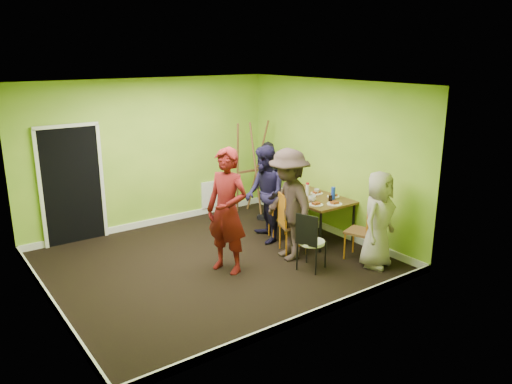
{
  "coord_description": "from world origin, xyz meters",
  "views": [
    {
      "loc": [
        -3.76,
        -6.4,
        3.26
      ],
      "look_at": [
        0.83,
        0.0,
        1.03
      ],
      "focal_mm": 35.0,
      "sensor_mm": 36.0,
      "label": 1
    }
  ],
  "objects_px": {
    "chair_front_end": "(365,227)",
    "person_left_far": "(265,194)",
    "person_left_near": "(289,205)",
    "person_front_end": "(378,219)",
    "chair_back_end": "(273,189)",
    "orange_bottle": "(302,192)",
    "thermos": "(307,190)",
    "blue_bottle": "(333,193)",
    "person_back_end": "(269,181)",
    "chair_left_near": "(289,220)",
    "chair_bentwood": "(310,239)",
    "dining_table": "(311,199)",
    "chair_left_far": "(276,213)",
    "easel": "(250,169)",
    "person_standing": "(227,211)"
  },
  "relations": [
    {
      "from": "person_left_far",
      "to": "person_back_end",
      "type": "height_order",
      "value": "person_left_far"
    },
    {
      "from": "easel",
      "to": "person_front_end",
      "type": "relative_size",
      "value": 1.27
    },
    {
      "from": "chair_bentwood",
      "to": "person_left_far",
      "type": "distance_m",
      "value": 1.47
    },
    {
      "from": "person_left_far",
      "to": "person_left_near",
      "type": "relative_size",
      "value": 0.94
    },
    {
      "from": "chair_front_end",
      "to": "person_left_near",
      "type": "bearing_deg",
      "value": 121.32
    },
    {
      "from": "blue_bottle",
      "to": "person_back_end",
      "type": "bearing_deg",
      "value": 98.4
    },
    {
      "from": "chair_bentwood",
      "to": "thermos",
      "type": "distance_m",
      "value": 1.57
    },
    {
      "from": "chair_left_far",
      "to": "chair_back_end",
      "type": "height_order",
      "value": "chair_back_end"
    },
    {
      "from": "orange_bottle",
      "to": "chair_back_end",
      "type": "bearing_deg",
      "value": 89.09
    },
    {
      "from": "chair_left_near",
      "to": "person_standing",
      "type": "height_order",
      "value": "person_standing"
    },
    {
      "from": "blue_bottle",
      "to": "thermos",
      "type": "bearing_deg",
      "value": 118.55
    },
    {
      "from": "chair_left_far",
      "to": "orange_bottle",
      "type": "xyz_separation_m",
      "value": [
        0.55,
        -0.06,
        0.3
      ]
    },
    {
      "from": "thermos",
      "to": "person_standing",
      "type": "bearing_deg",
      "value": -167.4
    },
    {
      "from": "chair_front_end",
      "to": "chair_bentwood",
      "type": "distance_m",
      "value": 1.02
    },
    {
      "from": "chair_left_near",
      "to": "chair_back_end",
      "type": "xyz_separation_m",
      "value": [
        0.78,
        1.43,
        0.09
      ]
    },
    {
      "from": "chair_front_end",
      "to": "chair_back_end",
      "type": "bearing_deg",
      "value": 70.63
    },
    {
      "from": "orange_bottle",
      "to": "person_left_far",
      "type": "bearing_deg",
      "value": 173.08
    },
    {
      "from": "person_front_end",
      "to": "person_left_near",
      "type": "bearing_deg",
      "value": 114.9
    },
    {
      "from": "dining_table",
      "to": "person_left_far",
      "type": "relative_size",
      "value": 0.88
    },
    {
      "from": "dining_table",
      "to": "person_left_near",
      "type": "relative_size",
      "value": 0.83
    },
    {
      "from": "chair_back_end",
      "to": "orange_bottle",
      "type": "bearing_deg",
      "value": 82.18
    },
    {
      "from": "chair_back_end",
      "to": "easel",
      "type": "relative_size",
      "value": 0.48
    },
    {
      "from": "chair_bentwood",
      "to": "person_back_end",
      "type": "distance_m",
      "value": 2.55
    },
    {
      "from": "thermos",
      "to": "person_front_end",
      "type": "height_order",
      "value": "person_front_end"
    },
    {
      "from": "person_front_end",
      "to": "chair_front_end",
      "type": "bearing_deg",
      "value": 68.34
    },
    {
      "from": "chair_left_far",
      "to": "person_left_near",
      "type": "relative_size",
      "value": 0.48
    },
    {
      "from": "chair_bentwood",
      "to": "person_left_far",
      "type": "relative_size",
      "value": 0.54
    },
    {
      "from": "person_left_near",
      "to": "person_back_end",
      "type": "xyz_separation_m",
      "value": [
        0.93,
        1.76,
        -0.12
      ]
    },
    {
      "from": "person_back_end",
      "to": "chair_front_end",
      "type": "bearing_deg",
      "value": 65.58
    },
    {
      "from": "chair_front_end",
      "to": "blue_bottle",
      "type": "xyz_separation_m",
      "value": [
        0.21,
        0.95,
        0.3
      ]
    },
    {
      "from": "chair_front_end",
      "to": "orange_bottle",
      "type": "height_order",
      "value": "chair_front_end"
    },
    {
      "from": "chair_bentwood",
      "to": "chair_front_end",
      "type": "bearing_deg",
      "value": 58.06
    },
    {
      "from": "person_left_near",
      "to": "person_front_end",
      "type": "relative_size",
      "value": 1.19
    },
    {
      "from": "dining_table",
      "to": "chair_left_far",
      "type": "xyz_separation_m",
      "value": [
        -0.6,
        0.26,
        -0.21
      ]
    },
    {
      "from": "orange_bottle",
      "to": "easel",
      "type": "bearing_deg",
      "value": 93.55
    },
    {
      "from": "person_left_near",
      "to": "chair_front_end",
      "type": "bearing_deg",
      "value": 61.79
    },
    {
      "from": "chair_front_end",
      "to": "person_back_end",
      "type": "height_order",
      "value": "person_back_end"
    },
    {
      "from": "chair_front_end",
      "to": "person_front_end",
      "type": "bearing_deg",
      "value": -114.63
    },
    {
      "from": "easel",
      "to": "person_front_end",
      "type": "xyz_separation_m",
      "value": [
        0.1,
        -3.29,
        -0.19
      ]
    },
    {
      "from": "thermos",
      "to": "person_left_far",
      "type": "relative_size",
      "value": 0.13
    },
    {
      "from": "chair_bentwood",
      "to": "person_left_far",
      "type": "bearing_deg",
      "value": 151.06
    },
    {
      "from": "chair_front_end",
      "to": "person_left_far",
      "type": "relative_size",
      "value": 0.58
    },
    {
      "from": "chair_bentwood",
      "to": "person_left_near",
      "type": "height_order",
      "value": "person_left_near"
    },
    {
      "from": "thermos",
      "to": "person_left_far",
      "type": "height_order",
      "value": "person_left_far"
    },
    {
      "from": "chair_back_end",
      "to": "chair_front_end",
      "type": "relative_size",
      "value": 0.94
    },
    {
      "from": "easel",
      "to": "person_back_end",
      "type": "xyz_separation_m",
      "value": [
        0.1,
        -0.48,
        -0.17
      ]
    },
    {
      "from": "orange_bottle",
      "to": "person_back_end",
      "type": "xyz_separation_m",
      "value": [
        0.01,
        1.02,
        -0.0
      ]
    },
    {
      "from": "chair_back_end",
      "to": "orange_bottle",
      "type": "distance_m",
      "value": 0.87
    },
    {
      "from": "chair_front_end",
      "to": "blue_bottle",
      "type": "distance_m",
      "value": 1.02
    },
    {
      "from": "chair_left_near",
      "to": "person_left_far",
      "type": "distance_m",
      "value": 0.72
    }
  ]
}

